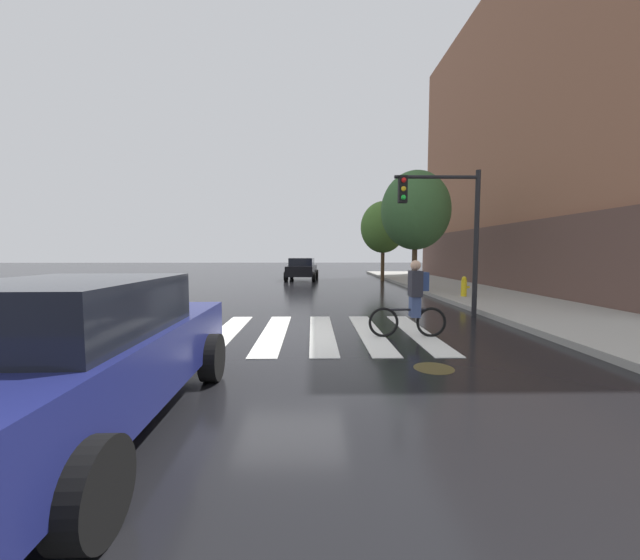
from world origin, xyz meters
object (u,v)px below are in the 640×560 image
Objects in this scene: sedan_mid at (302,269)px; cyclist at (414,299)px; street_tree_near at (415,211)px; street_tree_mid at (383,227)px; sedan_near at (76,355)px; traffic_light_near at (448,217)px; manhole_cover at (434,368)px; fire_hydrant at (464,287)px.

cyclist is at bearing -80.27° from sedan_mid.
street_tree_mid is (-0.13, 7.03, -0.28)m from street_tree_near.
traffic_light_near is (6.29, 6.77, 2.04)m from sedan_near.
manhole_cover is 0.82× the size of fire_hydrant.
traffic_light_near reaches higher than fire_hydrant.
street_tree_near is (0.89, 6.51, 0.94)m from traffic_light_near.
traffic_light_near is at bearing -97.81° from street_tree_near.
fire_hydrant is 0.15× the size of street_tree_mid.
fire_hydrant is 10.48m from street_tree_mid.
manhole_cover is at bearing -112.35° from traffic_light_near.
sedan_near is at bearing -118.43° from street_tree_near.
sedan_near is 13.28m from fire_hydrant.
manhole_cover is at bearing -98.45° from street_tree_mid.
sedan_near is 6.20m from cyclist.
street_tree_mid reaches higher than cyclist.
sedan_near is 15.39m from street_tree_near.
sedan_mid is at bearing 171.20° from street_tree_mid.
traffic_light_near is 4.72m from fire_hydrant.
traffic_light_near reaches higher than sedan_mid.
traffic_light_near is at bearing -119.57° from fire_hydrant.
manhole_cover is 9.26m from fire_hydrant.
street_tree_mid is (0.76, 13.54, 0.66)m from traffic_light_near.
manhole_cover is 0.14× the size of sedan_near.
sedan_near is 1.10× the size of traffic_light_near.
sedan_mid is at bearing 97.88° from manhole_cover.
sedan_near is at bearing -109.16° from street_tree_mid.
street_tree_mid is (2.46, 16.14, 2.68)m from cyclist.
street_tree_near is 7.04m from street_tree_mid.
fire_hydrant is at bearing 60.43° from traffic_light_near.
sedan_mid is 2.60× the size of cyclist.
manhole_cover is 0.14× the size of sedan_mid.
traffic_light_near reaches higher than cyclist.
traffic_light_near is 0.75× the size of street_tree_near.
sedan_mid is at bearing 124.97° from street_tree_near.
sedan_mid is 5.71× the size of fire_hydrant.
traffic_light_near is 5.38× the size of fire_hydrant.
sedan_near is 1.04× the size of sedan_mid.
traffic_light_near is 0.80× the size of street_tree_mid.
fire_hydrant is 0.14× the size of street_tree_near.
street_tree_near is (2.59, 9.11, 2.96)m from cyclist.
traffic_light_near is (1.70, 2.60, 2.02)m from cyclist.
sedan_near is 0.89× the size of street_tree_mid.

